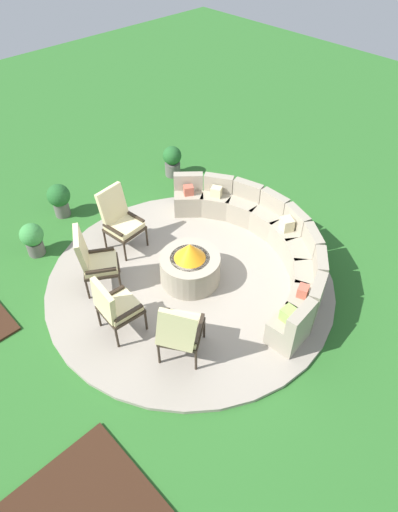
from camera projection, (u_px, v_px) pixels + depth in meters
name	position (u px, v px, depth m)	size (l,w,h in m)	color
ground_plane	(190.00, 281.00, 7.43)	(24.00, 24.00, 0.00)	#2D6B28
patio_circle	(190.00, 280.00, 7.41)	(4.70, 4.70, 0.06)	#9E9384
fire_pit	(190.00, 266.00, 7.18)	(0.98, 0.98, 0.77)	#9E937F
curved_stone_bench	(265.00, 241.00, 7.63)	(3.84, 2.22, 0.75)	#9E937F
lounge_chair_front_left	(120.00, 219.00, 7.63)	(0.66, 0.61, 1.13)	#2D2319
lounge_chair_front_right	(93.00, 259.00, 6.88)	(0.75, 0.78, 1.18)	#2D2319
lounge_chair_back_left	(114.00, 306.00, 6.24)	(0.58, 0.57, 1.06)	#2D2319
lounge_chair_back_right	(180.00, 330.00, 5.92)	(0.79, 0.82, 1.09)	#2D2319
potted_plant_0	(172.00, 160.00, 9.57)	(0.40, 0.40, 0.67)	#605B56
potted_plant_1	(59.00, 199.00, 8.50)	(0.43, 0.43, 0.67)	#605B56
potted_plant_2	(33.00, 238.00, 7.71)	(0.40, 0.40, 0.63)	#605B56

